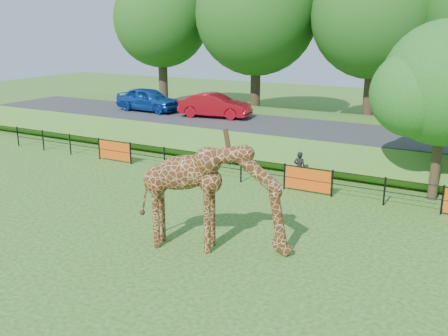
{
  "coord_description": "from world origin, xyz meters",
  "views": [
    {
      "loc": [
        9.27,
        -10.31,
        6.45
      ],
      "look_at": [
        1.7,
        3.42,
        2.0
      ],
      "focal_mm": 40.0,
      "sensor_mm": 36.0,
      "label": 1
    }
  ],
  "objects_px": {
    "car_blue": "(148,99)",
    "car_red": "(215,105)",
    "tree_east": "(448,88)",
    "visitor": "(299,168)",
    "giraffe": "(214,198)"
  },
  "relations": [
    {
      "from": "tree_east",
      "to": "visitor",
      "type": "bearing_deg",
      "value": -173.15
    },
    {
      "from": "car_blue",
      "to": "car_red",
      "type": "relative_size",
      "value": 1.02
    },
    {
      "from": "visitor",
      "to": "car_red",
      "type": "bearing_deg",
      "value": -36.75
    },
    {
      "from": "car_blue",
      "to": "tree_east",
      "type": "height_order",
      "value": "tree_east"
    },
    {
      "from": "car_blue",
      "to": "visitor",
      "type": "height_order",
      "value": "car_blue"
    },
    {
      "from": "giraffe",
      "to": "visitor",
      "type": "relative_size",
      "value": 3.27
    },
    {
      "from": "giraffe",
      "to": "car_red",
      "type": "height_order",
      "value": "giraffe"
    },
    {
      "from": "giraffe",
      "to": "tree_east",
      "type": "relative_size",
      "value": 0.68
    },
    {
      "from": "visitor",
      "to": "tree_east",
      "type": "distance_m",
      "value": 6.45
    },
    {
      "from": "visitor",
      "to": "giraffe",
      "type": "bearing_deg",
      "value": 90.7
    },
    {
      "from": "giraffe",
      "to": "tree_east",
      "type": "height_order",
      "value": "tree_east"
    },
    {
      "from": "giraffe",
      "to": "car_blue",
      "type": "bearing_deg",
      "value": 117.26
    },
    {
      "from": "giraffe",
      "to": "tree_east",
      "type": "distance_m",
      "value": 9.93
    },
    {
      "from": "car_red",
      "to": "tree_east",
      "type": "bearing_deg",
      "value": -119.6
    },
    {
      "from": "car_red",
      "to": "tree_east",
      "type": "relative_size",
      "value": 0.61
    }
  ]
}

